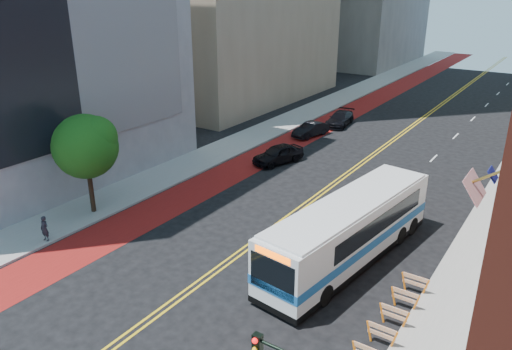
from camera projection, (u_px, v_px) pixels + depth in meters
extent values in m
plane|color=black|center=(151.00, 318.00, 23.34)|extent=(160.00, 160.00, 0.00)
cube|color=gray|center=(272.00, 128.00, 52.71)|extent=(4.00, 140.00, 0.15)
cube|color=maroon|center=(305.00, 135.00, 50.73)|extent=(3.60, 140.00, 0.01)
cube|color=gold|center=(380.00, 148.00, 46.64)|extent=(0.14, 140.00, 0.01)
cube|color=gold|center=(383.00, 149.00, 46.46)|extent=(0.14, 140.00, 0.01)
cube|color=silver|center=(303.00, 289.00, 25.50)|extent=(0.14, 2.20, 0.01)
cube|color=silver|center=(363.00, 229.00, 31.69)|extent=(0.14, 2.20, 0.01)
cube|color=silver|center=(404.00, 188.00, 37.88)|extent=(0.14, 2.20, 0.01)
cube|color=silver|center=(434.00, 158.00, 44.07)|extent=(0.14, 2.20, 0.01)
cube|color=silver|center=(456.00, 136.00, 50.26)|extent=(0.14, 2.20, 0.01)
cube|color=silver|center=(473.00, 119.00, 56.45)|extent=(0.14, 2.20, 0.01)
cube|color=silver|center=(487.00, 105.00, 62.64)|extent=(0.14, 2.20, 0.01)
cube|color=silver|center=(498.00, 93.00, 68.83)|extent=(0.14, 2.20, 0.01)
cube|color=silver|center=(508.00, 84.00, 75.02)|extent=(0.14, 2.20, 0.01)
cube|color=black|center=(506.00, 341.00, 20.28)|extent=(0.35, 2.80, 2.20)
cylinder|color=#A57F33|center=(505.00, 170.00, 20.18)|extent=(2.85, 0.12, 2.05)
cube|color=#B21419|center=(475.00, 187.00, 21.07)|extent=(0.75, 1.90, 1.05)
cube|color=navy|center=(493.00, 175.00, 20.93)|extent=(0.39, 0.85, 0.52)
cube|color=orange|center=(368.00, 349.00, 20.11)|extent=(1.25, 0.05, 0.22)
cube|color=orange|center=(369.00, 331.00, 21.74)|extent=(0.32, 0.06, 0.99)
cube|color=orange|center=(394.00, 341.00, 21.17)|extent=(0.32, 0.06, 0.99)
cube|color=orange|center=(382.00, 328.00, 21.31)|extent=(1.25, 0.05, 0.22)
cube|color=orange|center=(381.00, 335.00, 21.43)|extent=(1.25, 0.05, 0.18)
cube|color=orange|center=(382.00, 313.00, 22.94)|extent=(0.32, 0.06, 0.99)
cube|color=orange|center=(405.00, 321.00, 22.37)|extent=(0.32, 0.06, 0.99)
cube|color=orange|center=(394.00, 310.00, 22.50)|extent=(1.25, 0.05, 0.22)
cube|color=orange|center=(394.00, 316.00, 22.63)|extent=(1.25, 0.05, 0.18)
cube|color=orange|center=(393.00, 296.00, 24.13)|extent=(0.32, 0.06, 0.99)
cube|color=orange|center=(416.00, 304.00, 23.57)|extent=(0.32, 0.06, 0.99)
cube|color=orange|center=(406.00, 293.00, 23.70)|extent=(1.25, 0.05, 0.22)
cube|color=orange|center=(405.00, 299.00, 23.83)|extent=(1.25, 0.05, 0.18)
cube|color=orange|center=(404.00, 281.00, 25.33)|extent=(0.32, 0.06, 0.99)
cube|color=orange|center=(426.00, 288.00, 24.77)|extent=(0.32, 0.06, 0.99)
cube|color=orange|center=(416.00, 278.00, 24.90)|extent=(1.25, 0.05, 0.22)
cube|color=orange|center=(415.00, 284.00, 25.03)|extent=(1.25, 0.05, 0.18)
cylinder|color=black|center=(91.00, 189.00, 33.17)|extent=(0.32, 0.32, 3.20)
sphere|color=#0D3D0D|center=(85.00, 146.00, 32.07)|extent=(4.20, 4.20, 4.20)
sphere|color=#0D3D0D|center=(95.00, 138.00, 31.85)|extent=(2.80, 2.80, 2.80)
sphere|color=#0D3D0D|center=(76.00, 140.00, 31.94)|extent=(2.40, 2.40, 2.40)
cube|color=black|center=(258.00, 348.00, 14.60)|extent=(0.28, 0.22, 0.95)
sphere|color=red|center=(255.00, 341.00, 14.37)|extent=(0.18, 0.18, 0.18)
sphere|color=yellow|center=(255.00, 350.00, 14.49)|extent=(0.18, 0.18, 0.18)
cube|color=silver|center=(349.00, 229.00, 27.40)|extent=(4.60, 13.64, 3.18)
cube|color=#1B599E|center=(349.00, 237.00, 27.57)|extent=(4.65, 13.69, 0.50)
cube|color=black|center=(358.00, 215.00, 27.83)|extent=(4.14, 9.66, 1.06)
cube|color=black|center=(273.00, 276.00, 22.65)|extent=(2.54, 0.44, 1.78)
cube|color=black|center=(404.00, 186.00, 31.89)|extent=(2.31, 0.41, 1.11)
cube|color=#FF5905|center=(273.00, 255.00, 22.23)|extent=(2.02, 0.35, 0.33)
cube|color=silver|center=(351.00, 202.00, 26.80)|extent=(4.37, 12.95, 0.13)
cube|color=black|center=(347.00, 254.00, 27.98)|extent=(4.64, 13.67, 0.33)
cylinder|color=black|center=(282.00, 275.00, 25.73)|extent=(0.48, 1.15, 1.11)
cylinder|color=black|center=(324.00, 295.00, 24.12)|extent=(0.48, 1.15, 1.11)
cylinder|color=black|center=(361.00, 222.00, 31.35)|extent=(0.48, 1.15, 1.11)
cylinder|color=black|center=(400.00, 235.00, 29.74)|extent=(0.48, 1.15, 1.11)
cylinder|color=black|center=(373.00, 213.00, 32.47)|extent=(0.48, 1.15, 1.11)
cylinder|color=black|center=(411.00, 226.00, 30.87)|extent=(0.48, 1.15, 1.11)
imported|color=black|center=(278.00, 154.00, 42.68)|extent=(3.28, 5.08, 1.61)
imported|color=black|center=(311.00, 130.00, 49.95)|extent=(2.32, 4.48, 1.41)
imported|color=black|center=(340.00, 119.00, 53.69)|extent=(2.63, 5.22, 1.45)
imported|color=black|center=(45.00, 229.00, 29.70)|extent=(0.61, 0.43, 1.57)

